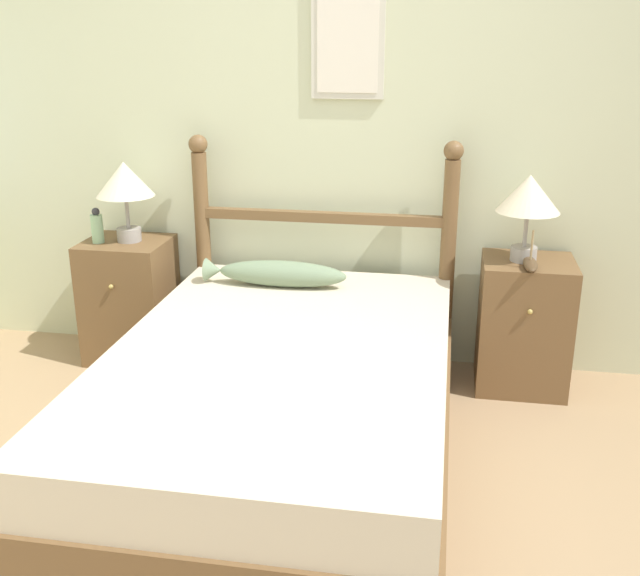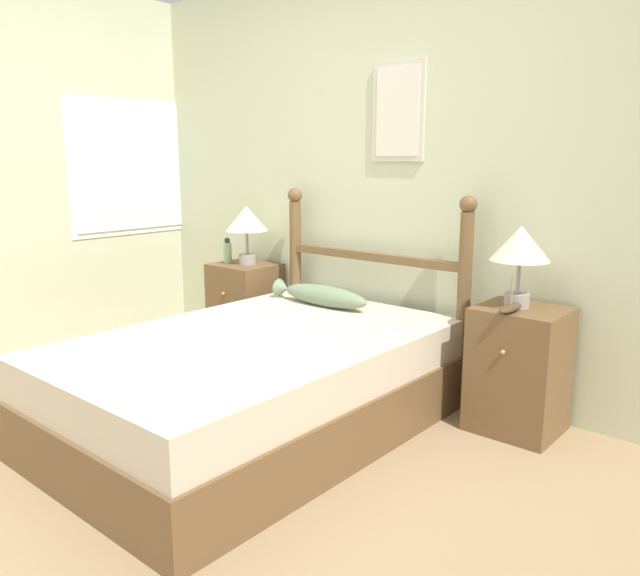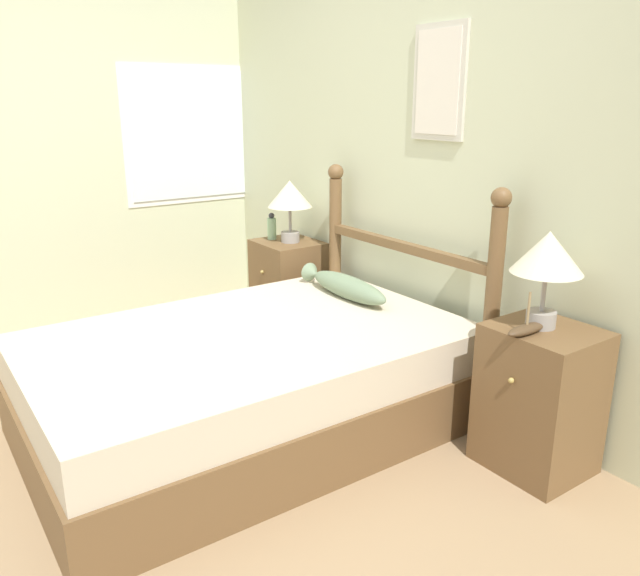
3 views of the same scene
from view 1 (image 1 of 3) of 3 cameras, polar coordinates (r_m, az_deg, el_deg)
ground_plane at (r=2.69m, az=-4.46°, el=-19.67°), size 16.00×16.00×0.00m
wall_back at (r=3.82m, az=1.57°, el=13.00°), size 6.40×0.08×2.55m
bed at (r=3.06m, az=-3.01°, el=-8.85°), size 1.34×2.04×0.50m
headboard at (r=3.81m, az=0.17°, el=3.41°), size 1.36×0.10×1.19m
nightstand_left at (r=4.10m, az=-14.27°, el=-0.88°), size 0.43×0.41×0.65m
nightstand_right at (r=3.77m, az=15.25°, el=-2.69°), size 0.43×0.41×0.65m
table_lamp_left at (r=3.93m, az=-14.66°, el=7.76°), size 0.29×0.29×0.41m
table_lamp_right at (r=3.59m, az=15.61°, el=6.65°), size 0.29×0.29×0.41m
bottle at (r=3.99m, az=-16.62°, el=4.48°), size 0.06×0.06×0.18m
model_boat at (r=3.55m, az=15.72°, el=1.80°), size 0.06×0.22×0.18m
fish_pillow at (r=3.62m, az=-3.34°, el=1.12°), size 0.70×0.14×0.13m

